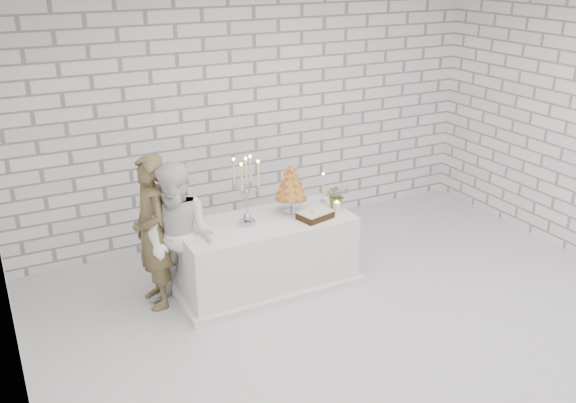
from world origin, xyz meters
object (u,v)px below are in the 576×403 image
object	(u,v)px
cake_table	(266,254)
candelabra	(247,191)
croquembouche	(291,189)
bride	(180,239)
groom	(152,232)

from	to	relation	value
cake_table	candelabra	distance (m)	0.76
cake_table	croquembouche	xyz separation A→B (m)	(0.33, 0.07, 0.64)
cake_table	bride	xyz separation A→B (m)	(-0.91, -0.01, 0.38)
candelabra	bride	bearing A→B (deg)	-179.02
groom	croquembouche	world-z (taller)	groom
croquembouche	groom	bearing A→B (deg)	175.25
bride	croquembouche	size ratio (longest dim) A/B	2.78
groom	bride	size ratio (longest dim) A/B	1.04
bride	candelabra	size ratio (longest dim) A/B	2.11
cake_table	candelabra	xyz separation A→B (m)	(-0.20, 0.00, 0.73)
cake_table	candelabra	world-z (taller)	candelabra
groom	cake_table	bearing A→B (deg)	78.56
cake_table	candelabra	size ratio (longest dim) A/B	2.53
candelabra	cake_table	bearing A→B (deg)	-0.93
groom	croquembouche	size ratio (longest dim) A/B	2.89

